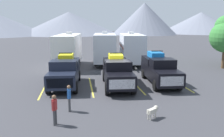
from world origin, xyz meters
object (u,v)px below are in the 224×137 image
pickup_truck_c (159,69)px  pickup_truck_b (117,71)px  pickup_truck_a (65,71)px  camper_trailer_b (105,47)px  camper_trailer_c (132,47)px  dog (153,110)px  person_a (54,108)px  person_b (69,96)px  camper_trailer_a (68,49)px

pickup_truck_c → pickup_truck_b: bearing=-172.8°
pickup_truck_a → pickup_truck_c: 7.65m
camper_trailer_b → camper_trailer_c: bearing=-10.7°
pickup_truck_b → dog: (0.80, -6.45, -0.76)m
camper_trailer_c → dog: (-2.50, -15.63, -1.62)m
pickup_truck_a → camper_trailer_c: bearing=49.2°
pickup_truck_c → camper_trailer_c: 8.78m
camper_trailer_c → person_a: size_ratio=5.24×
camper_trailer_b → person_a: bearing=-105.0°
pickup_truck_c → person_b: size_ratio=3.92×
camper_trailer_b → person_b: bearing=-104.3°
camper_trailer_a → person_a: bearing=-90.4°
pickup_truck_a → dog: 8.64m
camper_trailer_b → person_b: size_ratio=5.04×
pickup_truck_a → camper_trailer_b: bearing=65.1°
camper_trailer_a → camper_trailer_b: (4.25, 0.93, 0.00)m
pickup_truck_a → person_a: bearing=-91.1°
camper_trailer_b → camper_trailer_c: size_ratio=0.96×
pickup_truck_c → camper_trailer_c: (-0.30, 8.73, 0.87)m
pickup_truck_b → pickup_truck_c: bearing=7.2°
camper_trailer_c → person_b: size_ratio=5.25×
person_b → camper_trailer_a: bearing=92.2°
pickup_truck_b → dog: size_ratio=7.87×
pickup_truck_b → person_a: size_ratio=3.88×
camper_trailer_a → dog: size_ratio=11.19×
camper_trailer_c → person_b: camper_trailer_c is taller
pickup_truck_b → camper_trailer_a: bearing=114.7°
person_a → dog: bearing=0.9°
dog → pickup_truck_a: bearing=124.3°
person_a → person_b: bearing=69.4°
camper_trailer_b → person_b: 15.11m
dog → pickup_truck_b: bearing=97.1°
camper_trailer_a → person_b: bearing=-87.8°
person_b → dog: (4.35, -1.63, -0.45)m
camper_trailer_a → camper_trailer_c: camper_trailer_a is taller
camper_trailer_b → camper_trailer_a: bearing=-167.6°
camper_trailer_a → dog: camper_trailer_a is taller
pickup_truck_c → person_a: size_ratio=3.91×
pickup_truck_a → camper_trailer_a: size_ratio=0.65×
person_a → dog: person_a is taller
pickup_truck_b → camper_trailer_c: bearing=70.2°
camper_trailer_a → dog: (4.87, -15.29, -1.63)m
camper_trailer_b → person_b: camper_trailer_b is taller
camper_trailer_a → camper_trailer_c: (7.37, 0.34, -0.01)m
pickup_truck_a → dog: pickup_truck_a is taller
pickup_truck_a → camper_trailer_c: 11.29m
camper_trailer_c → person_b: 15.64m
camper_trailer_b → person_a: size_ratio=5.03×
pickup_truck_c → person_a: (-7.79, -6.98, -0.30)m
camper_trailer_a → camper_trailer_c: size_ratio=1.05×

